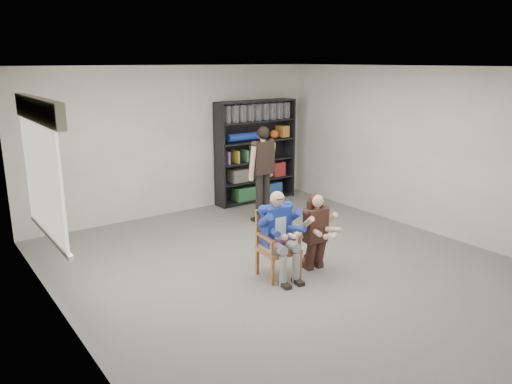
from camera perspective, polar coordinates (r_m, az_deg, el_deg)
room_shell at (r=6.75m, az=4.34°, el=2.06°), size 6.00×7.00×2.80m
floor at (r=7.19m, az=4.13°, el=-8.89°), size 6.00×7.00×0.01m
window_left at (r=6.31m, az=-23.10°, el=2.14°), size 0.16×2.00×1.75m
armchair at (r=6.80m, az=2.59°, el=-6.00°), size 0.60×0.58×0.94m
seated_man at (r=6.76m, az=2.60°, el=-4.89°), size 0.60×0.78×1.22m
kneeling_woman at (r=7.04m, az=6.94°, el=-4.60°), size 0.55×0.79×1.11m
bookshelf at (r=10.38m, az=-0.02°, el=4.65°), size 1.80×0.38×2.10m
standing_man at (r=8.99m, az=0.78°, el=1.92°), size 0.58×0.37×1.75m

